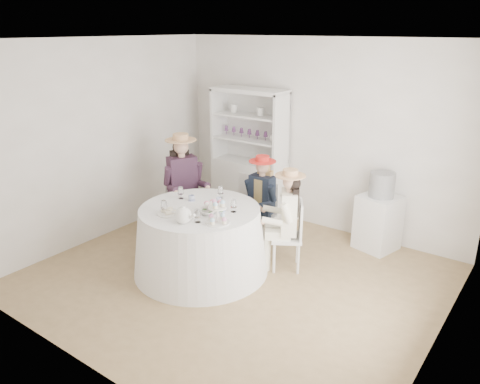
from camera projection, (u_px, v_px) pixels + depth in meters
The scene contains 23 objects.
ground at pixel (235, 277), 5.57m from camera, with size 4.50×4.50×0.00m, color olive.
ceiling at pixel (234, 39), 4.67m from camera, with size 4.50×4.50×0.00m, color white.
wall_back at pixel (318, 136), 6.65m from camera, with size 4.50×4.50×0.00m, color silver.
wall_front at pixel (80, 229), 3.59m from camera, with size 4.50×4.50×0.00m, color silver.
wall_left at pixel (102, 141), 6.36m from camera, with size 4.50×4.50×0.00m, color silver.
wall_right at pixel (452, 214), 3.88m from camera, with size 4.50×4.50×0.00m, color silver.
tea_table at pixel (201, 240), 5.60m from camera, with size 1.62×1.62×0.82m.
hutch at pixel (250, 171), 7.25m from camera, with size 1.18×0.49×1.97m.
side_table at pixel (378, 222), 6.19m from camera, with size 0.47×0.47×0.74m, color silver.
hatbox at pixel (382, 185), 6.02m from camera, with size 0.32×0.32×0.32m, color black.
guest_left at pixel (183, 180), 6.39m from camera, with size 0.63×0.57×1.48m.
guest_mid at pixel (261, 196), 6.17m from camera, with size 0.45×0.47×1.25m.
guest_right at pixel (287, 214), 5.56m from camera, with size 0.54×0.50×1.27m.
spare_chair at pixel (253, 199), 6.79m from camera, with size 0.37×0.37×0.86m.
teacup_a at pixel (192, 198), 5.69m from camera, with size 0.08×0.08×0.06m, color white.
teacup_b at pixel (219, 200), 5.62m from camera, with size 0.06×0.06×0.06m, color white.
teacup_c at pixel (221, 209), 5.35m from camera, with size 0.09×0.09×0.07m, color white.
flower_bowl at pixel (208, 212), 5.28m from camera, with size 0.21×0.21×0.05m, color white.
flower_arrangement at pixel (213, 206), 5.29m from camera, with size 0.17×0.17×0.06m.
table_teapot at pixel (183, 215), 5.04m from camera, with size 0.27×0.19×0.20m.
sandwich_plate at pixel (169, 213), 5.29m from camera, with size 0.27×0.27×0.06m.
cupcake_stand at pixel (218, 215), 5.02m from camera, with size 0.27×0.27×0.25m.
stemware_set at pixel (199, 202), 5.44m from camera, with size 0.87×0.84×0.15m.
Camera 1 is at (2.93, -3.94, 2.82)m, focal length 35.00 mm.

